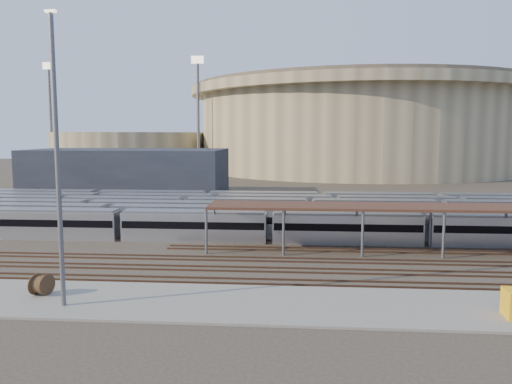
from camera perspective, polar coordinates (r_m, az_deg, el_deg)
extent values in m
plane|color=#383026|center=(54.26, 2.50, -7.55)|extent=(420.00, 420.00, 0.00)
cube|color=gray|center=(40.39, -5.55, -12.45)|extent=(50.00, 9.00, 0.20)
cube|color=silver|center=(61.73, 1.57, -4.10)|extent=(112.00, 2.90, 3.60)
cube|color=silver|center=(66.08, -0.94, -3.39)|extent=(112.00, 2.90, 3.60)
cube|color=silver|center=(70.76, -4.36, -2.74)|extent=(112.00, 2.90, 3.60)
cube|color=silver|center=(74.10, 6.14, -2.33)|extent=(112.00, 2.90, 3.60)
cube|color=silver|center=(78.47, 8.96, -1.88)|extent=(112.00, 2.90, 3.60)
cube|color=silver|center=(82.49, 7.36, -1.44)|extent=(112.00, 2.90, 3.60)
cylinder|color=slate|center=(55.81, -5.70, -4.55)|extent=(0.30, 0.30, 5.00)
cylinder|color=slate|center=(61.04, -4.80, -3.58)|extent=(0.30, 0.30, 5.00)
cylinder|color=slate|center=(54.96, 3.16, -4.70)|extent=(0.30, 0.30, 5.00)
cylinder|color=slate|center=(60.26, 3.28, -3.70)|extent=(0.30, 0.30, 5.00)
cylinder|color=slate|center=(55.43, 12.08, -4.74)|extent=(0.30, 0.30, 5.00)
cylinder|color=slate|center=(60.70, 11.42, -3.74)|extent=(0.30, 0.30, 5.00)
cylinder|color=slate|center=(57.21, 20.65, -4.67)|extent=(0.30, 0.30, 5.00)
cylinder|color=slate|center=(62.32, 19.28, -3.72)|extent=(0.30, 0.30, 5.00)
cylinder|color=slate|center=(65.04, 26.61, -3.63)|extent=(0.30, 0.30, 5.00)
cube|color=#3A1E17|center=(60.63, 23.94, -1.66)|extent=(60.00, 6.00, 0.30)
cube|color=#4C3323|center=(52.54, 2.43, -7.93)|extent=(170.00, 0.12, 0.18)
cube|color=#4C3323|center=(53.99, 2.49, -7.53)|extent=(170.00, 0.12, 0.18)
cube|color=#4C3323|center=(48.68, 2.26, -9.10)|extent=(170.00, 0.12, 0.18)
cube|color=#4C3323|center=(50.12, 2.33, -8.64)|extent=(170.00, 0.12, 0.18)
cube|color=#4C3323|center=(44.85, 2.06, -10.49)|extent=(170.00, 0.12, 0.18)
cube|color=#4C3323|center=(46.28, 2.14, -9.94)|extent=(170.00, 0.12, 0.18)
cylinder|color=tan|center=(193.97, 11.45, 6.69)|extent=(116.00, 116.00, 28.00)
cylinder|color=tan|center=(194.65, 11.56, 11.26)|extent=(124.00, 124.00, 3.00)
cylinder|color=brown|center=(194.85, 11.58, 11.92)|extent=(120.00, 120.00, 1.50)
cylinder|color=tan|center=(192.85, -14.23, 4.54)|extent=(56.00, 56.00, 14.00)
cube|color=#1E232D|center=(113.99, -14.35, 2.24)|extent=(42.00, 20.00, 10.00)
cylinder|color=slate|center=(165.72, -6.63, 8.20)|extent=(1.00, 1.00, 36.00)
cube|color=#FFF2CC|center=(167.38, -6.72, 14.78)|extent=(4.00, 0.60, 2.40)
cylinder|color=slate|center=(193.23, -22.39, 7.52)|extent=(1.00, 1.00, 36.00)
cube|color=#FFF2CC|center=(194.65, -22.65, 13.17)|extent=(4.00, 0.60, 2.40)
cylinder|color=slate|center=(212.96, 1.34, 7.88)|extent=(1.00, 1.00, 36.00)
cube|color=#FFF2CC|center=(214.25, 1.35, 13.02)|extent=(4.00, 0.60, 2.40)
cylinder|color=#523521|center=(45.01, -23.30, -9.69)|extent=(1.44, 1.92, 1.70)
cylinder|color=slate|center=(39.98, -21.74, 3.01)|extent=(0.36, 0.36, 21.77)
cube|color=#FFF2CC|center=(40.88, -22.44, 18.56)|extent=(0.81, 0.34, 0.20)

